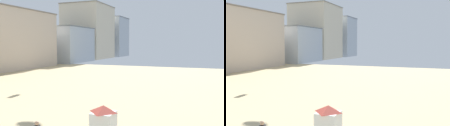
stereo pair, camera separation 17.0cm
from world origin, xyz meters
The scene contains 5 objects.
boardwalk_hotel_mid centered at (-30.95, 44.55, 6.61)m, with size 12.55×20.10×13.22m.
boardwalk_hotel_far centered at (-30.95, 65.78, 5.34)m, with size 16.09×15.81×10.67m.
boardwalk_hotel_distant centered at (-30.95, 84.95, 10.06)m, with size 14.96×18.12×20.10m.
boardwalk_hotel_furthest centered at (-30.95, 103.57, 8.61)m, with size 16.95×13.98×17.20m.
lifeguard_stand centered at (6.63, 11.62, 1.84)m, with size 1.10×1.10×2.55m.
Camera 1 is at (11.40, 0.50, 5.65)m, focal length 39.24 mm.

